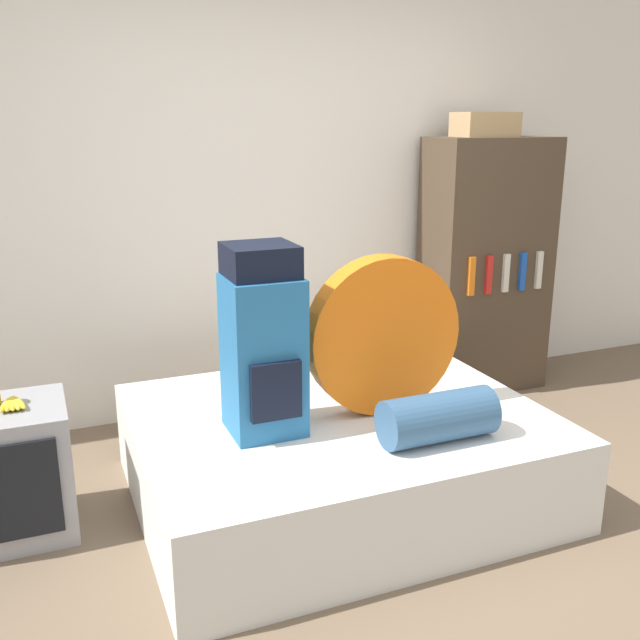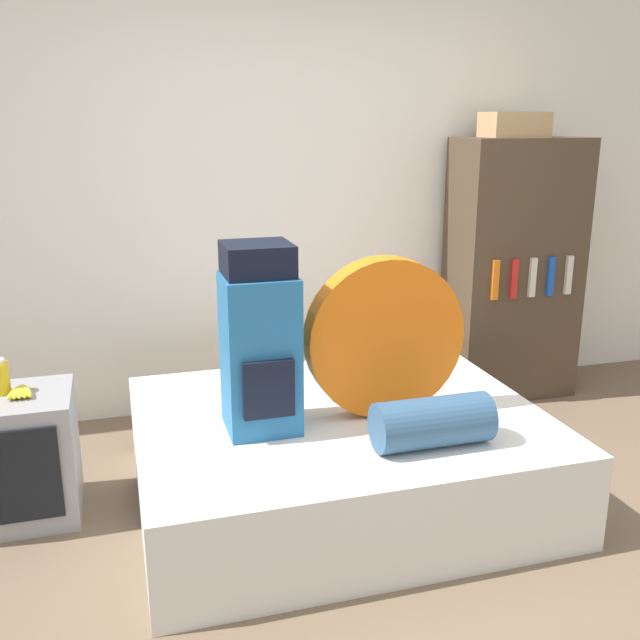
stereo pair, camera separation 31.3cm
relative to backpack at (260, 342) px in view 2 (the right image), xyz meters
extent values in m
plane|color=brown|center=(0.43, -0.58, -0.82)|extent=(16.00, 16.00, 0.00)
cube|color=white|center=(0.43, 1.34, 0.48)|extent=(8.00, 0.05, 2.60)
cube|color=white|center=(0.38, 0.06, -0.61)|extent=(1.83, 1.48, 0.43)
cube|color=#23669E|center=(0.00, 0.00, -0.05)|extent=(0.31, 0.30, 0.68)
cube|color=black|center=(0.00, 0.02, 0.35)|extent=(0.28, 0.27, 0.13)
cube|color=black|center=(0.00, -0.16, -0.16)|extent=(0.21, 0.03, 0.24)
cylinder|color=orange|center=(0.57, 0.00, -0.03)|extent=(0.73, 0.12, 0.73)
cylinder|color=#33567A|center=(0.64, -0.38, -0.29)|extent=(0.49, 0.21, 0.21)
cube|color=#939399|center=(-1.07, 0.31, -0.54)|extent=(0.55, 0.45, 0.57)
cube|color=black|center=(-1.07, 0.08, -0.52)|extent=(0.44, 0.02, 0.41)
ellipsoid|color=yellow|center=(-1.02, 0.31, -0.23)|extent=(0.08, 0.16, 0.03)
ellipsoid|color=yellow|center=(-1.01, 0.31, -0.23)|extent=(0.06, 0.16, 0.03)
ellipsoid|color=yellow|center=(-1.00, 0.31, -0.23)|extent=(0.03, 0.16, 0.03)
ellipsoid|color=yellow|center=(-0.99, 0.31, -0.23)|extent=(0.06, 0.16, 0.03)
ellipsoid|color=yellow|center=(-0.98, 0.31, -0.23)|extent=(0.08, 0.16, 0.03)
cube|color=#473828|center=(1.84, 1.05, -0.01)|extent=(0.78, 0.42, 1.62)
cube|color=orange|center=(1.59, 0.83, -0.01)|extent=(0.04, 0.02, 0.24)
cube|color=red|center=(1.71, 0.83, -0.01)|extent=(0.04, 0.02, 0.24)
cube|color=beige|center=(1.84, 0.83, -0.01)|extent=(0.04, 0.02, 0.24)
cube|color=#194CB2|center=(1.97, 0.83, -0.01)|extent=(0.04, 0.02, 0.24)
cube|color=beige|center=(2.09, 0.83, -0.01)|extent=(0.04, 0.02, 0.24)
cube|color=tan|center=(1.78, 1.06, 0.87)|extent=(0.37, 0.23, 0.15)
camera|label=1|loc=(-0.86, -2.73, 0.91)|focal=40.00mm
camera|label=2|loc=(-0.56, -2.83, 0.91)|focal=40.00mm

